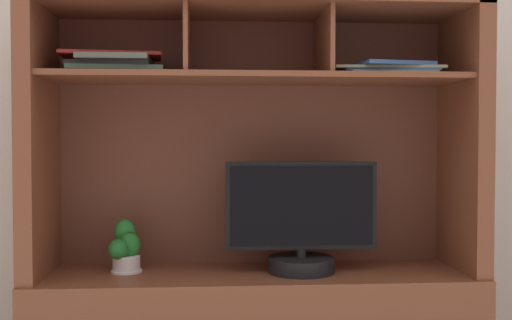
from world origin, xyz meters
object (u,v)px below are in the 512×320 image
tv_monitor (301,227)px  magazine_stack_centre (388,70)px  media_console (256,279)px  potted_orchid (125,250)px  magazine_stack_left (115,65)px

tv_monitor → magazine_stack_centre: size_ratio=1.37×
media_console → potted_orchid: 0.49m
media_console → tv_monitor: (0.16, -0.03, 0.20)m
media_console → tv_monitor: 0.26m
media_console → magazine_stack_left: (-0.51, 0.01, 0.78)m
magazine_stack_left → potted_orchid: bearing=13.0°
magazine_stack_left → media_console: bearing=-1.3°
media_console → magazine_stack_left: bearing=178.7°
magazine_stack_centre → tv_monitor: bearing=179.2°
magazine_stack_left → tv_monitor: bearing=-3.8°
magazine_stack_left → magazine_stack_centre: bearing=-2.8°
tv_monitor → media_console: bearing=168.5°
magazine_stack_centre → potted_orchid: bearing=176.6°
tv_monitor → magazine_stack_left: bearing=176.2°
media_console → potted_orchid: media_console is taller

